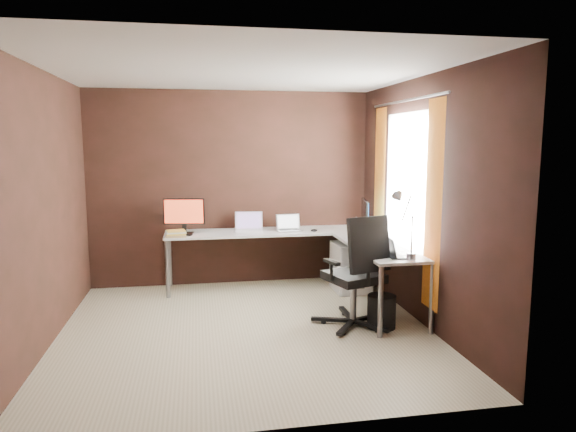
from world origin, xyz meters
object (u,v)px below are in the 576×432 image
(laptop_white, at_px, (249,227))
(laptop_black_small, at_px, (395,252))
(office_chair, at_px, (356,294))
(monitor_right, at_px, (365,216))
(desk_lamp, at_px, (403,216))
(laptop_silver, at_px, (289,227))
(wastebasket, at_px, (381,311))
(drawer_pedestal, at_px, (351,267))
(book_stack, at_px, (176,234))
(monitor_left, at_px, (184,214))
(laptop_black_big, at_px, (363,237))

(laptop_white, relative_size, laptop_black_small, 1.25)
(laptop_white, relative_size, office_chair, 0.33)
(monitor_right, relative_size, laptop_black_small, 1.83)
(laptop_black_small, xyz_separation_m, desk_lamp, (0.03, -0.10, 0.37))
(laptop_white, xyz_separation_m, desk_lamp, (1.29, -1.85, 0.36))
(desk_lamp, bearing_deg, monitor_right, 113.33)
(monitor_right, height_order, laptop_silver, monitor_right)
(laptop_white, height_order, laptop_silver, laptop_white)
(laptop_silver, relative_size, wastebasket, 0.95)
(drawer_pedestal, distance_m, book_stack, 2.18)
(laptop_silver, bearing_deg, laptop_white, 166.60)
(drawer_pedestal, xyz_separation_m, office_chair, (-0.33, -1.22, 0.04))
(drawer_pedestal, relative_size, wastebasket, 1.82)
(desk_lamp, xyz_separation_m, office_chair, (-0.39, 0.21, -0.81))
(laptop_black_small, bearing_deg, desk_lamp, -160.00)
(monitor_left, bearing_deg, laptop_black_small, -30.53)
(monitor_right, distance_m, wastebasket, 1.27)
(laptop_white, relative_size, wastebasket, 1.13)
(monitor_left, height_order, laptop_white, monitor_left)
(laptop_white, distance_m, book_stack, 0.93)
(office_chair, bearing_deg, laptop_black_small, -35.41)
(laptop_white, bearing_deg, desk_lamp, -49.55)
(laptop_silver, bearing_deg, desk_lamp, -67.67)
(monitor_right, bearing_deg, laptop_black_small, -168.12)
(monitor_left, xyz_separation_m, laptop_black_small, (2.07, -1.67, -0.20))
(laptop_white, bearing_deg, office_chair, -55.56)
(laptop_white, bearing_deg, book_stack, -158.33)
(monitor_left, bearing_deg, laptop_silver, 7.25)
(laptop_black_small, height_order, desk_lamp, desk_lamp)
(book_stack, height_order, wastebasket, book_stack)
(laptop_black_big, relative_size, office_chair, 0.40)
(monitor_right, relative_size, desk_lamp, 0.83)
(monitor_right, bearing_deg, book_stack, 89.94)
(laptop_white, xyz_separation_m, office_chair, (0.91, -1.63, -0.45))
(laptop_black_big, relative_size, wastebasket, 1.40)
(laptop_black_small, bearing_deg, monitor_left, 55.70)
(drawer_pedestal, bearing_deg, desk_lamp, -87.56)
(drawer_pedestal, height_order, laptop_black_small, laptop_black_small)
(laptop_white, relative_size, laptop_silver, 1.19)
(monitor_right, distance_m, desk_lamp, 1.10)
(desk_lamp, bearing_deg, monitor_left, 162.45)
(drawer_pedestal, xyz_separation_m, laptop_black_big, (-0.03, -0.54, 0.49))
(desk_lamp, distance_m, wastebasket, 1.00)
(laptop_silver, xyz_separation_m, wastebasket, (0.65, -1.62, -0.61))
(monitor_right, distance_m, laptop_silver, 1.04)
(drawer_pedestal, distance_m, monitor_right, 0.77)
(laptop_black_small, bearing_deg, laptop_silver, 29.67)
(laptop_silver, relative_size, office_chair, 0.27)
(monitor_left, bearing_deg, book_stack, -107.83)
(monitor_right, distance_m, laptop_black_big, 0.29)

